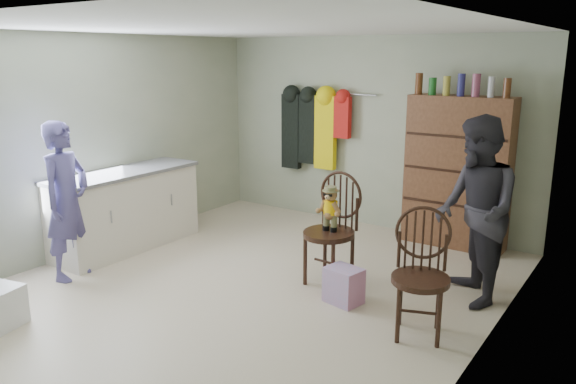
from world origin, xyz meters
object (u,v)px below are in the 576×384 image
Objects in this scene: dresser at (457,171)px; chair_front at (332,220)px; counter at (126,209)px; chair_far at (421,268)px.

chair_front is at bearing -109.43° from dresser.
dresser reaches higher than counter.
dresser is at bearing 35.69° from counter.
chair_far reaches higher than counter.
chair_front is at bearing 134.82° from chair_far.
counter is 3.96m from dresser.
counter is at bearing -144.31° from dresser.
chair_front reaches higher than counter.
chair_far is (1.14, -0.52, -0.09)m from chair_front.
counter is 0.91× the size of dresser.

